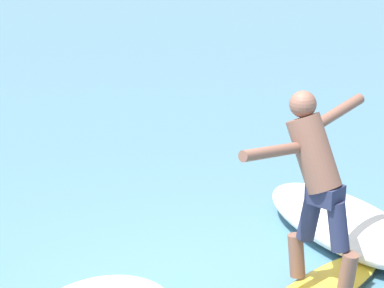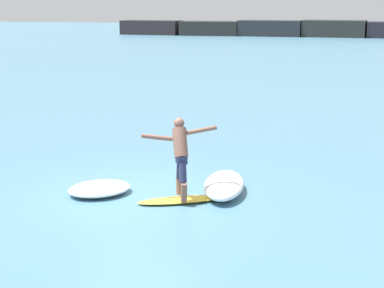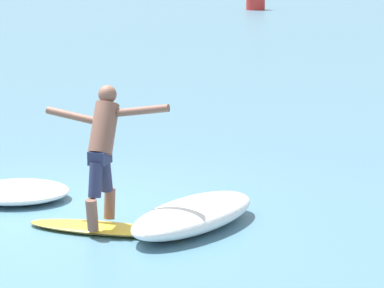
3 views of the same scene
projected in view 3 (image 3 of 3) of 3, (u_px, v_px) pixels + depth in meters
name	position (u px, v px, depth m)	size (l,w,h in m)	color
ground_plane	(61.00, 212.00, 11.41)	(200.00, 200.00, 0.00)	teal
surfboard	(104.00, 228.00, 10.59)	(1.90, 1.29, 0.22)	yellow
surfer	(103.00, 144.00, 10.48)	(1.43, 0.90, 1.61)	brown
wave_foam_at_tail	(18.00, 192.00, 11.91)	(1.71, 1.73, 0.23)	white
wave_foam_at_nose	(194.00, 215.00, 10.66)	(1.09, 2.14, 0.35)	white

